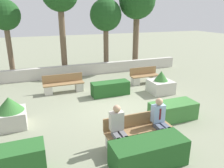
# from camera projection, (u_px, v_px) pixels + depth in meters

# --- Properties ---
(ground_plane) EXTENTS (60.00, 60.00, 0.00)m
(ground_plane) POSITION_uv_depth(u_px,v_px,m) (119.00, 108.00, 8.92)
(ground_plane) COLOR gray
(perimeter_wall) EXTENTS (12.48, 0.30, 0.69)m
(perimeter_wall) POSITION_uv_depth(u_px,v_px,m) (86.00, 70.00, 13.51)
(perimeter_wall) COLOR beige
(perimeter_wall) RESTS_ON ground_plane
(bench_front) EXTENTS (2.06, 0.49, 0.86)m
(bench_front) POSITION_uv_depth(u_px,v_px,m) (138.00, 132.00, 6.49)
(bench_front) COLOR #937047
(bench_front) RESTS_ON ground_plane
(bench_left_side) EXTENTS (1.60, 0.49, 0.86)m
(bench_left_side) POSITION_uv_depth(u_px,v_px,m) (145.00, 78.00, 11.93)
(bench_left_side) COLOR #937047
(bench_left_side) RESTS_ON ground_plane
(bench_right_side) EXTENTS (1.94, 0.49, 0.86)m
(bench_right_side) POSITION_uv_depth(u_px,v_px,m) (64.00, 86.00, 10.61)
(bench_right_side) COLOR #937047
(bench_right_side) RESTS_ON ground_plane
(person_seated_man) EXTENTS (0.38, 0.63, 1.35)m
(person_seated_man) POSITION_uv_depth(u_px,v_px,m) (160.00, 118.00, 6.44)
(person_seated_man) COLOR #515B70
(person_seated_man) RESTS_ON ground_plane
(person_seated_woman) EXTENTS (0.38, 0.63, 1.34)m
(person_seated_woman) POSITION_uv_depth(u_px,v_px,m) (118.00, 127.00, 5.99)
(person_seated_woman) COLOR slate
(person_seated_woman) RESTS_ON ground_plane
(hedge_block_near_left) EXTENTS (1.95, 0.75, 0.71)m
(hedge_block_near_left) POSITION_uv_depth(u_px,v_px,m) (149.00, 153.00, 5.50)
(hedge_block_near_left) COLOR #235623
(hedge_block_near_left) RESTS_ON ground_plane
(hedge_block_near_right) EXTENTS (1.77, 0.61, 0.65)m
(hedge_block_near_right) POSITION_uv_depth(u_px,v_px,m) (110.00, 88.00, 10.24)
(hedge_block_near_right) COLOR #235623
(hedge_block_near_right) RESTS_ON ground_plane
(hedge_block_mid_left) EXTENTS (1.69, 0.78, 0.64)m
(hedge_block_mid_left) POSITION_uv_depth(u_px,v_px,m) (173.00, 111.00, 7.94)
(hedge_block_mid_left) COLOR #3D7A38
(hedge_block_mid_left) RESTS_ON ground_plane
(hedge_block_mid_right) EXTENTS (1.34, 0.63, 0.83)m
(hedge_block_mid_right) POSITION_uv_depth(u_px,v_px,m) (16.00, 164.00, 5.03)
(hedge_block_mid_right) COLOR #286028
(hedge_block_mid_right) RESTS_ON ground_plane
(planter_corner_left) EXTENTS (1.05, 1.05, 1.08)m
(planter_corner_left) POSITION_uv_depth(u_px,v_px,m) (161.00, 84.00, 10.52)
(planter_corner_left) COLOR beige
(planter_corner_left) RESTS_ON ground_plane
(planter_corner_right) EXTENTS (0.96, 0.96, 1.08)m
(planter_corner_right) POSITION_uv_depth(u_px,v_px,m) (10.00, 113.00, 7.33)
(planter_corner_right) COLOR beige
(planter_corner_right) RESTS_ON ground_plane
(tree_leftmost) EXTENTS (1.69, 1.69, 4.43)m
(tree_leftmost) POSITION_uv_depth(u_px,v_px,m) (5.00, 17.00, 12.03)
(tree_leftmost) COLOR brown
(tree_leftmost) RESTS_ON ground_plane
(tree_center_right) EXTENTS (2.02, 2.02, 4.57)m
(tree_center_right) POSITION_uv_depth(u_px,v_px,m) (106.00, 16.00, 13.84)
(tree_center_right) COLOR brown
(tree_center_right) RESTS_ON ground_plane
(tree_rightmost) EXTENTS (2.39, 2.39, 5.64)m
(tree_rightmost) POSITION_uv_depth(u_px,v_px,m) (137.00, 2.00, 14.31)
(tree_rightmost) COLOR brown
(tree_rightmost) RESTS_ON ground_plane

